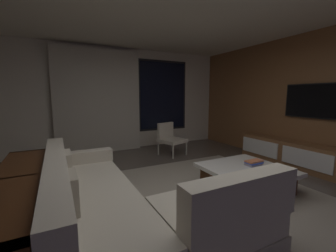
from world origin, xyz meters
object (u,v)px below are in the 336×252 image
console_table_behind_couch (18,211)px  accent_chair_near_window (170,137)px  sectional_couch (122,207)px  book_stack_on_coffee_table (254,163)px  mounted_tv (315,101)px  media_console (315,160)px  coffee_table (246,178)px

console_table_behind_couch → accent_chair_near_window: bearing=40.7°
sectional_couch → book_stack_on_coffee_table: (2.17, 0.20, 0.11)m
sectional_couch → book_stack_on_coffee_table: 2.18m
sectional_couch → accent_chair_near_window: bearing=53.2°
mounted_tv → console_table_behind_couch: mounted_tv is taller
sectional_couch → media_console: (3.73, 0.13, -0.04)m
accent_chair_near_window → media_console: accent_chair_near_window is taller
mounted_tv → media_console: bearing=-132.4°
accent_chair_near_window → console_table_behind_couch: bearing=-139.3°
coffee_table → book_stack_on_coffee_table: 0.28m
mounted_tv → console_table_behind_couch: bearing=-177.6°
book_stack_on_coffee_table → media_console: 1.57m
coffee_table → console_table_behind_couch: (-2.90, -0.05, 0.23)m
sectional_couch → media_console: sectional_couch is taller
accent_chair_near_window → console_table_behind_couch: 3.72m
media_console → mounted_tv: mounted_tv is taller
coffee_table → media_console: media_console is taller
sectional_couch → mounted_tv: size_ratio=2.14×
coffee_table → accent_chair_near_window: size_ratio=1.49×
coffee_table → book_stack_on_coffee_table: size_ratio=4.17×
accent_chair_near_window → book_stack_on_coffee_table: bearing=-83.7°
coffee_table → accent_chair_near_window: (-0.07, 2.38, 0.25)m
accent_chair_near_window → coffee_table: bearing=-88.2°
sectional_couch → console_table_behind_couch: bearing=172.0°
sectional_couch → coffee_table: sectional_couch is taller
sectional_couch → accent_chair_near_window: (1.91, 2.55, 0.14)m
book_stack_on_coffee_table → accent_chair_near_window: bearing=96.3°
book_stack_on_coffee_table → console_table_behind_couch: size_ratio=0.13×
media_console → sectional_couch: bearing=-178.0°
accent_chair_near_window → media_console: (1.82, -2.43, -0.18)m
book_stack_on_coffee_table → console_table_behind_couch: 3.08m
coffee_table → mounted_tv: 2.26m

